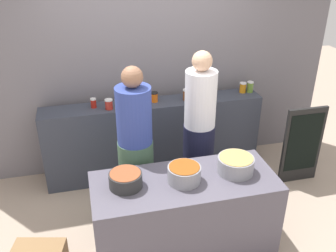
% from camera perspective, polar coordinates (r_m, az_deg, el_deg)
% --- Properties ---
extents(ground, '(12.00, 12.00, 0.00)m').
position_cam_1_polar(ground, '(4.19, 1.18, -15.05)').
color(ground, tan).
extents(storefront_wall, '(4.80, 0.12, 3.00)m').
position_cam_1_polar(storefront_wall, '(4.70, -3.24, 10.92)').
color(storefront_wall, slate).
rests_on(storefront_wall, ground).
extents(display_shelf, '(2.70, 0.36, 0.99)m').
position_cam_1_polar(display_shelf, '(4.78, -2.14, -1.87)').
color(display_shelf, '#343945').
rests_on(display_shelf, ground).
extents(prep_table, '(1.70, 0.70, 0.82)m').
position_cam_1_polar(prep_table, '(3.71, 2.45, -13.38)').
color(prep_table, '#534F5C').
rests_on(prep_table, ground).
extents(preserve_jar_0, '(0.07, 0.07, 0.11)m').
position_cam_1_polar(preserve_jar_0, '(4.48, -11.20, 3.44)').
color(preserve_jar_0, '#AA1F15').
rests_on(preserve_jar_0, display_shelf).
extents(preserve_jar_1, '(0.09, 0.09, 0.12)m').
position_cam_1_polar(preserve_jar_1, '(4.40, -8.93, 3.27)').
color(preserve_jar_1, '#AD2B22').
rests_on(preserve_jar_1, display_shelf).
extents(preserve_jar_2, '(0.09, 0.09, 0.13)m').
position_cam_1_polar(preserve_jar_2, '(4.51, -5.80, 4.12)').
color(preserve_jar_2, brown).
rests_on(preserve_jar_2, display_shelf).
extents(preserve_jar_3, '(0.09, 0.09, 0.12)m').
position_cam_1_polar(preserve_jar_3, '(4.55, -2.10, 4.41)').
color(preserve_jar_3, '#DA5C14').
rests_on(preserve_jar_3, display_shelf).
extents(preserve_jar_4, '(0.08, 0.08, 0.14)m').
position_cam_1_polar(preserve_jar_4, '(4.60, 2.77, 4.77)').
color(preserve_jar_4, brown).
rests_on(preserve_jar_4, display_shelf).
extents(preserve_jar_5, '(0.08, 0.08, 0.11)m').
position_cam_1_polar(preserve_jar_5, '(4.69, 5.66, 4.98)').
color(preserve_jar_5, gold).
rests_on(preserve_jar_5, display_shelf).
extents(preserve_jar_6, '(0.08, 0.08, 0.10)m').
position_cam_1_polar(preserve_jar_6, '(4.79, 6.63, 5.30)').
color(preserve_jar_6, '#30513A').
rests_on(preserve_jar_6, display_shelf).
extents(preserve_jar_7, '(0.09, 0.09, 0.13)m').
position_cam_1_polar(preserve_jar_7, '(4.91, 11.24, 5.73)').
color(preserve_jar_7, orange).
rests_on(preserve_jar_7, display_shelf).
extents(preserve_jar_8, '(0.08, 0.08, 0.14)m').
position_cam_1_polar(preserve_jar_8, '(4.94, 12.31, 5.81)').
color(preserve_jar_8, olive).
rests_on(preserve_jar_8, display_shelf).
extents(cooking_pot_left, '(0.29, 0.29, 0.14)m').
position_cam_1_polar(cooking_pot_left, '(3.36, -6.43, -8.07)').
color(cooking_pot_left, '#2D2D2D').
rests_on(cooking_pot_left, prep_table).
extents(cooking_pot_center, '(0.30, 0.30, 0.16)m').
position_cam_1_polar(cooking_pot_center, '(3.40, 2.46, -7.25)').
color(cooking_pot_center, gray).
rests_on(cooking_pot_center, prep_table).
extents(cooking_pot_right, '(0.34, 0.34, 0.16)m').
position_cam_1_polar(cooking_pot_right, '(3.57, 10.18, -5.77)').
color(cooking_pot_right, gray).
rests_on(cooking_pot_right, prep_table).
extents(cook_with_tongs, '(0.36, 0.36, 1.74)m').
position_cam_1_polar(cook_with_tongs, '(3.88, -4.90, -4.43)').
color(cook_with_tongs, '#405E46').
rests_on(cook_with_tongs, ground).
extents(cook_in_cap, '(0.34, 0.34, 1.80)m').
position_cam_1_polar(cook_in_cap, '(4.11, 4.68, -1.94)').
color(cook_in_cap, black).
rests_on(cook_in_cap, ground).
extents(chalkboard_sign, '(0.51, 0.05, 1.00)m').
position_cam_1_polar(chalkboard_sign, '(4.88, 19.63, -2.75)').
color(chalkboard_sign, black).
rests_on(chalkboard_sign, ground).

